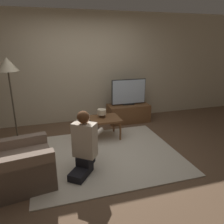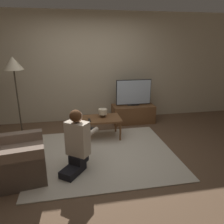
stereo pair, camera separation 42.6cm
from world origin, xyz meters
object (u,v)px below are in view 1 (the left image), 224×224
Objects in this scene: tv at (129,92)px; coffee_table at (100,121)px; floor_lamp at (8,70)px; table_lamp at (102,112)px; person_kneeling at (84,143)px; armchair at (16,166)px.

coffee_table is at bearing -139.81° from tv.
coffee_table is 1.99m from floor_lamp.
floor_lamp is at bearing -173.21° from tv.
table_lamp is (0.06, 0.06, 0.15)m from coffee_table.
table_lamp is (1.70, -0.40, -0.88)m from floor_lamp.
person_kneeling is 5.41× the size of table_lamp.
tv is 0.88× the size of armchair.
armchair is 1.99m from table_lamp.
floor_lamp is at bearing 166.62° from table_lamp.
armchair reaches higher than coffee_table.
coffee_table is at bearing -77.38° from person_kneeling.
person_kneeling reaches higher than table_lamp.
armchair reaches higher than table_lamp.
floor_lamp is 9.14× the size of table_lamp.
coffee_table is at bearing -59.88° from armchair.
coffee_table is at bearing -15.94° from floor_lamp.
coffee_table is 0.84× the size of person_kneeling.
armchair is at bearing -140.71° from table_lamp.
person_kneeling is at bearing -115.59° from table_lamp.
table_lamp reaches higher than coffee_table.
armchair is at bearing -141.08° from coffee_table.
floor_lamp reaches higher than tv.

